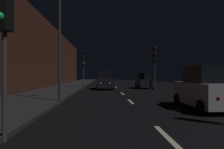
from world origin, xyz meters
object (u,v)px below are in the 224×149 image
(car_parked_right_far, at_px, (144,82))
(car_approaching_headlights, at_px, (105,81))
(traffic_light_far_right, at_px, (155,58))
(traffic_light_near_left, at_px, (4,7))
(traffic_light_far_left, at_px, (83,61))
(streetlamp_overhead, at_px, (68,25))
(car_parked_right_near, at_px, (205,89))

(car_parked_right_far, bearing_deg, car_approaching_headlights, 103.53)
(traffic_light_far_right, bearing_deg, car_parked_right_far, -158.21)
(traffic_light_near_left, bearing_deg, car_approaching_headlights, -177.52)
(traffic_light_far_left, bearing_deg, car_parked_right_far, 84.29)
(streetlamp_overhead, height_order, car_parked_right_far, streetlamp_overhead)
(traffic_light_far_left, xyz_separation_m, car_approaching_headlights, (2.60, -1.31, -2.37))
(streetlamp_overhead, xyz_separation_m, car_parked_right_near, (7.11, -2.47, -3.67))
(car_parked_right_near, bearing_deg, car_parked_right_far, 0.00)
(traffic_light_near_left, xyz_separation_m, car_parked_right_near, (7.48, 4.72, -2.41))
(traffic_light_far_right, xyz_separation_m, car_approaching_headlights, (-5.58, 0.96, -2.62))
(traffic_light_far_right, height_order, car_approaching_headlights, traffic_light_far_right)
(traffic_light_far_left, xyz_separation_m, car_parked_right_far, (7.38, -0.16, -2.50))
(traffic_light_far_right, relative_size, car_parked_right_near, 1.18)
(traffic_light_far_right, relative_size, car_parked_right_far, 1.34)
(streetlamp_overhead, relative_size, car_parked_right_near, 1.66)
(traffic_light_near_left, relative_size, car_parked_right_far, 1.27)
(car_approaching_headlights, height_order, car_parked_right_far, car_approaching_headlights)
(traffic_light_near_left, relative_size, car_parked_right_near, 1.11)
(traffic_light_far_left, distance_m, traffic_light_near_left, 20.23)
(car_parked_right_far, relative_size, car_parked_right_near, 0.88)
(car_parked_right_far, bearing_deg, traffic_light_far_right, -159.20)
(traffic_light_near_left, distance_m, streetlamp_overhead, 7.30)
(traffic_light_far_right, relative_size, traffic_light_far_left, 1.06)
(streetlamp_overhead, relative_size, car_parked_right_far, 1.90)
(traffic_light_far_right, height_order, car_parked_right_near, traffic_light_far_right)
(car_parked_right_near, bearing_deg, streetlamp_overhead, 70.87)
(traffic_light_far_left, relative_size, car_approaching_headlights, 1.10)
(traffic_light_far_left, distance_m, car_approaching_headlights, 3.76)
(traffic_light_near_left, xyz_separation_m, car_parked_right_far, (7.48, 20.07, -2.53))
(traffic_light_far_left, bearing_deg, traffic_light_near_left, -4.78)
(traffic_light_near_left, height_order, car_parked_right_far, traffic_light_near_left)
(streetlamp_overhead, bearing_deg, car_approaching_headlights, 78.76)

